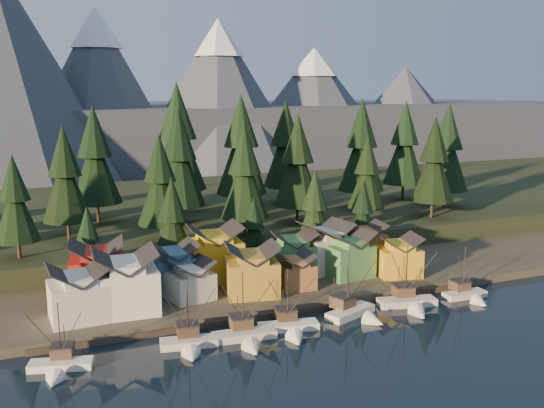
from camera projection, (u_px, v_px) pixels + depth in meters
name	position (u px, v px, depth m)	size (l,w,h in m)	color
ground	(321.00, 351.00, 88.71)	(500.00, 500.00, 0.00)	black
shore_strip	(232.00, 272.00, 124.79)	(400.00, 50.00, 1.50)	#3A352A
hillside	(173.00, 215.00, 169.64)	(420.00, 100.00, 6.00)	black
dock	(276.00, 310.00, 103.56)	(80.00, 4.00, 1.00)	#40382E
mountain_ridge	(97.00, 115.00, 275.64)	(560.00, 190.00, 90.00)	#4F5665
boat_0	(59.00, 358.00, 81.92)	(9.14, 9.59, 10.33)	white
boat_1	(189.00, 334.00, 89.08)	(9.08, 9.67, 11.28)	beige
boat_2	(246.00, 328.00, 91.67)	(10.27, 11.03, 11.56)	beige
boat_3	(290.00, 320.00, 95.21)	(10.25, 10.85, 11.04)	white
boat_4	(356.00, 304.00, 101.35)	(10.23, 10.80, 12.01)	silver
boat_5	(410.00, 295.00, 105.94)	(11.07, 11.66, 11.99)	beige
boat_6	(468.00, 288.00, 110.38)	(8.48, 9.21, 10.60)	beige
house_front_0	(79.00, 291.00, 96.04)	(9.43, 8.97, 8.98)	silver
house_front_1	(126.00, 280.00, 99.33)	(10.64, 10.26, 10.46)	white
house_front_2	(190.00, 279.00, 105.73)	(8.42, 8.46, 6.98)	beige
house_front_3	(252.00, 269.00, 107.82)	(10.58, 10.25, 9.17)	olive
house_front_4	(295.00, 269.00, 112.02)	(6.90, 7.36, 6.52)	#955D35
house_front_5	(348.00, 253.00, 118.41)	(9.47, 8.78, 9.06)	#468146
house_front_6	(398.00, 254.00, 119.32)	(9.50, 9.17, 8.01)	gold
house_back_0	(97.00, 268.00, 106.63)	(10.43, 10.11, 10.13)	maroon
house_back_1	(175.00, 265.00, 110.46)	(7.98, 8.08, 8.83)	#345C7B
house_back_2	(214.00, 250.00, 116.87)	(10.72, 9.95, 10.69)	gold
house_back_3	(293.00, 252.00, 119.52)	(10.06, 9.28, 8.95)	#49874A
house_back_4	(325.00, 245.00, 122.26)	(9.95, 9.63, 9.90)	beige
house_back_5	(366.00, 241.00, 129.34)	(8.32, 8.40, 8.26)	#9D6028
tree_hill_2	(15.00, 202.00, 113.76)	(8.59, 8.59, 20.02)	#332319
tree_hill_3	(65.00, 177.00, 127.99)	(10.50, 10.50, 24.47)	#332319
tree_hill_4	(95.00, 158.00, 144.22)	(12.18, 12.18, 28.38)	#332319
tree_hill_5	(160.00, 183.00, 125.95)	(9.86, 9.86, 22.96)	#332319
tree_hill_6	(179.00, 161.00, 142.10)	(11.84, 11.84, 27.59)	#332319
tree_hill_7	(245.00, 175.00, 130.84)	(10.52, 10.52, 24.50)	#332319
tree_hill_8	(241.00, 149.00, 154.99)	(13.18, 13.18, 30.71)	#332319
tree_hill_9	(298.00, 164.00, 143.10)	(11.26, 11.26, 26.22)	#332319
tree_hill_10	(286.00, 147.00, 168.50)	(12.46, 12.46, 29.02)	#332319
tree_hill_11	(367.00, 175.00, 145.19)	(9.10, 9.10, 21.20)	#332319
tree_hill_12	(361.00, 149.00, 161.88)	(12.63, 12.63, 29.42)	#332319
tree_hill_13	(434.00, 163.00, 149.81)	(10.90, 10.90, 25.39)	#332319
tree_hill_14	(405.00, 146.00, 174.25)	(12.31, 12.31, 28.67)	#332319
tree_hill_15	(178.00, 141.00, 158.40)	(14.47, 14.47, 33.71)	#332319
tree_hill_17	(447.00, 151.00, 163.14)	(12.13, 12.13, 28.25)	#332319
tree_shore_0	(88.00, 242.00, 112.43)	(6.49, 6.49, 15.13)	#332319
tree_shore_1	(173.00, 222.00, 118.06)	(8.48, 8.48, 19.76)	#332319
tree_shore_2	(254.00, 229.00, 125.08)	(6.23, 6.23, 14.51)	#332319
tree_shore_3	(315.00, 210.00, 129.90)	(8.38, 8.38, 19.52)	#332319
tree_shore_4	(363.00, 213.00, 134.78)	(7.08, 7.08, 16.50)	#332319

